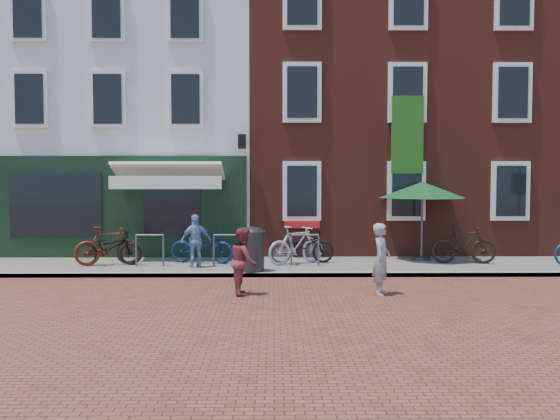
{
  "coord_description": "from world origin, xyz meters",
  "views": [
    {
      "loc": [
        -0.31,
        -14.05,
        2.35
      ],
      "look_at": [
        -0.15,
        0.42,
        1.59
      ],
      "focal_mm": 38.14,
      "sensor_mm": 36.0,
      "label": 1
    }
  ],
  "objects_px": {
    "parasol": "(422,187)",
    "litter_bin": "(251,247)",
    "bicycle_5": "(464,244)",
    "cafe_person": "(196,241)",
    "bicycle_2": "(202,246)",
    "bicycle_4": "(302,246)",
    "bicycle_3": "(296,245)",
    "woman": "(381,259)",
    "bicycle_0": "(109,248)",
    "bicycle_1": "(108,246)",
    "boy": "(243,261)"
  },
  "relations": [
    {
      "from": "cafe_person",
      "to": "bicycle_0",
      "type": "relative_size",
      "value": 0.77
    },
    {
      "from": "boy",
      "to": "cafe_person",
      "type": "bearing_deg",
      "value": 16.66
    },
    {
      "from": "cafe_person",
      "to": "bicycle_0",
      "type": "xyz_separation_m",
      "value": [
        -2.32,
        0.4,
        -0.22
      ]
    },
    {
      "from": "boy",
      "to": "parasol",
      "type": "bearing_deg",
      "value": -54.1
    },
    {
      "from": "litter_bin",
      "to": "bicycle_3",
      "type": "height_order",
      "value": "litter_bin"
    },
    {
      "from": "boy",
      "to": "bicycle_1",
      "type": "height_order",
      "value": "boy"
    },
    {
      "from": "bicycle_4",
      "to": "bicycle_3",
      "type": "bearing_deg",
      "value": 131.38
    },
    {
      "from": "bicycle_0",
      "to": "bicycle_2",
      "type": "bearing_deg",
      "value": -84.96
    },
    {
      "from": "bicycle_1",
      "to": "bicycle_5",
      "type": "relative_size",
      "value": 1.0
    },
    {
      "from": "cafe_person",
      "to": "bicycle_4",
      "type": "bearing_deg",
      "value": 169.28
    },
    {
      "from": "litter_bin",
      "to": "bicycle_0",
      "type": "distance_m",
      "value": 3.91
    },
    {
      "from": "parasol",
      "to": "bicycle_2",
      "type": "bearing_deg",
      "value": -173.79
    },
    {
      "from": "parasol",
      "to": "bicycle_2",
      "type": "height_order",
      "value": "parasol"
    },
    {
      "from": "boy",
      "to": "bicycle_5",
      "type": "bearing_deg",
      "value": -64.63
    },
    {
      "from": "bicycle_2",
      "to": "bicycle_5",
      "type": "xyz_separation_m",
      "value": [
        6.96,
        -0.17,
        0.05
      ]
    },
    {
      "from": "parasol",
      "to": "bicycle_2",
      "type": "distance_m",
      "value": 6.28
    },
    {
      "from": "parasol",
      "to": "litter_bin",
      "type": "bearing_deg",
      "value": -155.83
    },
    {
      "from": "woman",
      "to": "boy",
      "type": "bearing_deg",
      "value": 109.7
    },
    {
      "from": "cafe_person",
      "to": "bicycle_3",
      "type": "distance_m",
      "value": 2.63
    },
    {
      "from": "bicycle_5",
      "to": "cafe_person",
      "type": "bearing_deg",
      "value": 101.31
    },
    {
      "from": "litter_bin",
      "to": "bicycle_4",
      "type": "height_order",
      "value": "litter_bin"
    },
    {
      "from": "bicycle_2",
      "to": "bicycle_4",
      "type": "xyz_separation_m",
      "value": [
        2.67,
        -0.04,
        0.0
      ]
    },
    {
      "from": "litter_bin",
      "to": "bicycle_4",
      "type": "xyz_separation_m",
      "value": [
        1.3,
        1.4,
        -0.14
      ]
    },
    {
      "from": "parasol",
      "to": "bicycle_3",
      "type": "distance_m",
      "value": 3.95
    },
    {
      "from": "bicycle_0",
      "to": "bicycle_5",
      "type": "xyz_separation_m",
      "value": [
        9.35,
        0.18,
        0.05
      ]
    },
    {
      "from": "bicycle_4",
      "to": "bicycle_5",
      "type": "distance_m",
      "value": 4.3
    },
    {
      "from": "bicycle_0",
      "to": "bicycle_2",
      "type": "relative_size",
      "value": 1.0
    },
    {
      "from": "parasol",
      "to": "bicycle_0",
      "type": "xyz_separation_m",
      "value": [
        -8.43,
        -1.0,
        -1.57
      ]
    },
    {
      "from": "bicycle_3",
      "to": "bicycle_0",
      "type": "bearing_deg",
      "value": 61.14
    },
    {
      "from": "litter_bin",
      "to": "bicycle_0",
      "type": "relative_size",
      "value": 0.67
    },
    {
      "from": "litter_bin",
      "to": "bicycle_0",
      "type": "xyz_separation_m",
      "value": [
        -3.75,
        1.1,
        -0.14
      ]
    },
    {
      "from": "bicycle_1",
      "to": "bicycle_2",
      "type": "bearing_deg",
      "value": -100.24
    },
    {
      "from": "litter_bin",
      "to": "parasol",
      "type": "xyz_separation_m",
      "value": [
        4.68,
        2.1,
        1.42
      ]
    },
    {
      "from": "bicycle_2",
      "to": "bicycle_5",
      "type": "relative_size",
      "value": 1.03
    },
    {
      "from": "cafe_person",
      "to": "bicycle_0",
      "type": "bearing_deg",
      "value": -34.8
    },
    {
      "from": "bicycle_5",
      "to": "woman",
      "type": "bearing_deg",
      "value": 148.84
    },
    {
      "from": "boy",
      "to": "bicycle_4",
      "type": "bearing_deg",
      "value": -27.31
    },
    {
      "from": "parasol",
      "to": "bicycle_1",
      "type": "bearing_deg",
      "value": -173.15
    },
    {
      "from": "woman",
      "to": "cafe_person",
      "type": "height_order",
      "value": "woman"
    },
    {
      "from": "bicycle_0",
      "to": "bicycle_4",
      "type": "relative_size",
      "value": 1.0
    },
    {
      "from": "woman",
      "to": "bicycle_5",
      "type": "xyz_separation_m",
      "value": [
        2.86,
        3.69,
        -0.12
      ]
    },
    {
      "from": "litter_bin",
      "to": "bicycle_2",
      "type": "relative_size",
      "value": 0.67
    },
    {
      "from": "bicycle_1",
      "to": "parasol",
      "type": "bearing_deg",
      "value": -101.85
    },
    {
      "from": "litter_bin",
      "to": "bicycle_3",
      "type": "relative_size",
      "value": 0.69
    },
    {
      "from": "bicycle_0",
      "to": "litter_bin",
      "type": "bearing_deg",
      "value": -109.49
    },
    {
      "from": "bicycle_4",
      "to": "litter_bin",
      "type": "bearing_deg",
      "value": 129.64
    },
    {
      "from": "bicycle_1",
      "to": "bicycle_2",
      "type": "xyz_separation_m",
      "value": [
        2.4,
        0.36,
        -0.05
      ]
    },
    {
      "from": "bicycle_5",
      "to": "bicycle_4",
      "type": "bearing_deg",
      "value": 94.93
    },
    {
      "from": "bicycle_3",
      "to": "bicycle_4",
      "type": "relative_size",
      "value": 0.97
    },
    {
      "from": "bicycle_1",
      "to": "boy",
      "type": "bearing_deg",
      "value": -151.64
    }
  ]
}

